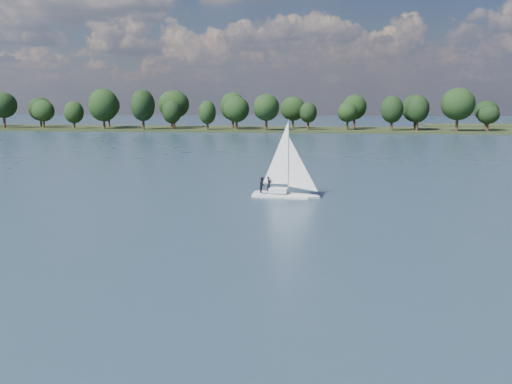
% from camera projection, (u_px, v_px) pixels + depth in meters
% --- Properties ---
extents(ground, '(700.00, 700.00, 0.00)m').
position_uv_depth(ground, '(284.00, 158.00, 111.40)').
color(ground, '#233342').
rests_on(ground, ground).
extents(far_shore, '(660.00, 40.00, 1.50)m').
position_uv_depth(far_shore, '(310.00, 130.00, 220.96)').
color(far_shore, black).
rests_on(far_shore, ground).
extents(sailboat, '(7.33, 2.83, 9.40)m').
position_uv_depth(sailboat, '(282.00, 175.00, 65.81)').
color(sailboat, silver).
rests_on(sailboat, ground).
extents(treeline, '(561.95, 74.18, 17.57)m').
position_uv_depth(treeline, '(298.00, 109.00, 217.01)').
color(treeline, black).
rests_on(treeline, ground).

